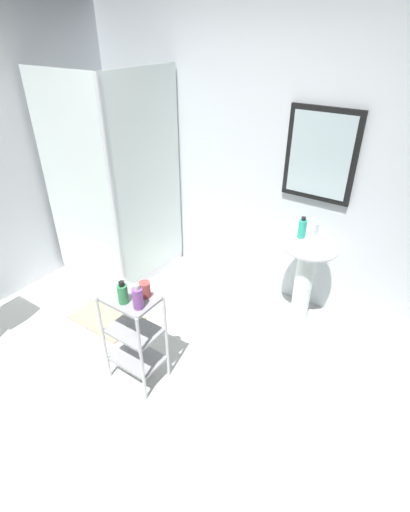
# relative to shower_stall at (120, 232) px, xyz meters

# --- Properties ---
(ground_plane) EXTENTS (4.20, 4.20, 0.02)m
(ground_plane) POSITION_rel_shower_stall_xyz_m (1.20, -1.23, -0.47)
(ground_plane) COLOR silver
(wall_back) EXTENTS (4.20, 0.14, 2.50)m
(wall_back) POSITION_rel_shower_stall_xyz_m (1.20, 0.62, 0.79)
(wall_back) COLOR silver
(wall_back) RESTS_ON ground_plane
(shower_stall) EXTENTS (0.92, 0.92, 2.00)m
(shower_stall) POSITION_rel_shower_stall_xyz_m (0.00, 0.00, 0.00)
(shower_stall) COLOR white
(shower_stall) RESTS_ON ground_plane
(pedestal_sink) EXTENTS (0.46, 0.37, 0.81)m
(pedestal_sink) POSITION_rel_shower_stall_xyz_m (1.86, 0.29, 0.12)
(pedestal_sink) COLOR white
(pedestal_sink) RESTS_ON ground_plane
(sink_faucet) EXTENTS (0.03, 0.03, 0.10)m
(sink_faucet) POSITION_rel_shower_stall_xyz_m (1.86, 0.41, 0.40)
(sink_faucet) COLOR silver
(sink_faucet) RESTS_ON pedestal_sink
(storage_cart) EXTENTS (0.38, 0.28, 0.74)m
(storage_cart) POSITION_rel_shower_stall_xyz_m (1.12, -0.99, -0.03)
(storage_cart) COLOR silver
(storage_cart) RESTS_ON ground_plane
(hand_soap_bottle) EXTENTS (0.06, 0.06, 0.18)m
(hand_soap_bottle) POSITION_rel_shower_stall_xyz_m (1.77, 0.31, 0.43)
(hand_soap_bottle) COLOR #2DBC99
(hand_soap_bottle) RESTS_ON pedestal_sink
(body_wash_bottle_green) EXTENTS (0.07, 0.07, 0.16)m
(body_wash_bottle_green) POSITION_rel_shower_stall_xyz_m (1.12, -1.05, 0.35)
(body_wash_bottle_green) COLOR #369353
(body_wash_bottle_green) RESTS_ON storage_cart
(conditioner_bottle_purple) EXTENTS (0.07, 0.07, 0.18)m
(conditioner_bottle_purple) POSITION_rel_shower_stall_xyz_m (1.24, -1.03, 0.35)
(conditioner_bottle_purple) COLOR #8D4EA1
(conditioner_bottle_purple) RESTS_ON storage_cart
(rinse_cup) EXTENTS (0.07, 0.07, 0.11)m
(rinse_cup) POSITION_rel_shower_stall_xyz_m (1.19, -0.92, 0.33)
(rinse_cup) COLOR #B24742
(rinse_cup) RESTS_ON storage_cart
(bath_mat) EXTENTS (0.60, 0.40, 0.02)m
(bath_mat) POSITION_rel_shower_stall_xyz_m (0.43, -0.67, -0.45)
(bath_mat) COLOR tan
(bath_mat) RESTS_ON ground_plane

